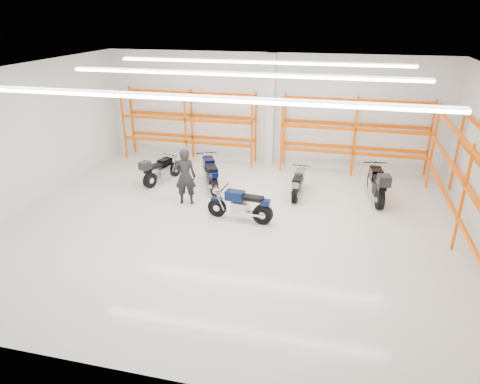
% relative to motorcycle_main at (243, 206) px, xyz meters
% --- Properties ---
extents(ground, '(14.00, 14.00, 0.00)m').
position_rel_motorcycle_main_xyz_m(ground, '(-0.13, -0.36, -0.49)').
color(ground, silver).
rests_on(ground, ground).
extents(room_shell, '(14.02, 12.02, 4.51)m').
position_rel_motorcycle_main_xyz_m(room_shell, '(-0.13, -0.34, 2.80)').
color(room_shell, silver).
rests_on(room_shell, ground).
extents(motorcycle_main, '(2.11, 0.70, 1.04)m').
position_rel_motorcycle_main_xyz_m(motorcycle_main, '(0.00, 0.00, 0.00)').
color(motorcycle_main, black).
rests_on(motorcycle_main, ground).
extents(motorcycle_back_a, '(0.97, 1.99, 1.05)m').
position_rel_motorcycle_main_xyz_m(motorcycle_back_a, '(-3.72, 2.28, 0.02)').
color(motorcycle_back_a, black).
rests_on(motorcycle_back_a, ground).
extents(motorcycle_back_b, '(1.23, 2.12, 1.14)m').
position_rel_motorcycle_main_xyz_m(motorcycle_back_b, '(-1.76, 2.35, 0.05)').
color(motorcycle_back_b, black).
rests_on(motorcycle_back_b, ground).
extents(motorcycle_back_c, '(0.65, 1.95, 0.96)m').
position_rel_motorcycle_main_xyz_m(motorcycle_back_c, '(1.45, 2.30, -0.04)').
color(motorcycle_back_c, black).
rests_on(motorcycle_back_c, ground).
extents(motorcycle_back_d, '(0.81, 2.43, 1.25)m').
position_rel_motorcycle_main_xyz_m(motorcycle_back_d, '(4.08, 2.48, 0.11)').
color(motorcycle_back_d, black).
rests_on(motorcycle_back_d, ground).
extents(standing_man, '(0.77, 0.58, 1.92)m').
position_rel_motorcycle_main_xyz_m(standing_man, '(-2.13, 0.81, 0.48)').
color(standing_man, black).
rests_on(standing_man, ground).
extents(structural_column, '(0.32, 0.32, 4.50)m').
position_rel_motorcycle_main_xyz_m(structural_column, '(-0.13, 5.46, 1.76)').
color(structural_column, white).
rests_on(structural_column, ground).
extents(pallet_racking_back_left, '(5.67, 0.87, 3.00)m').
position_rel_motorcycle_main_xyz_m(pallet_racking_back_left, '(-3.53, 5.12, 1.30)').
color(pallet_racking_back_left, '#FF6E00').
rests_on(pallet_racking_back_left, ground).
extents(pallet_racking_back_right, '(5.67, 0.87, 3.00)m').
position_rel_motorcycle_main_xyz_m(pallet_racking_back_right, '(3.27, 5.12, 1.30)').
color(pallet_racking_back_right, '#FF6E00').
rests_on(pallet_racking_back_right, ground).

